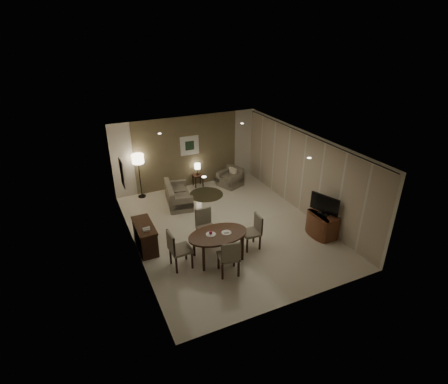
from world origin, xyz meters
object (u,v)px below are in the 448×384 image
chair_near (228,256)px  floor_lamp (140,176)px  armchair (230,177)px  chair_far (207,228)px  tv_cabinet (322,224)px  side_table (198,180)px  console_desk (145,237)px  sofa (178,194)px  chair_left (181,249)px  dining_table (218,246)px  chair_right (251,232)px

chair_near → floor_lamp: (-1.01, 5.18, 0.29)m
armchair → floor_lamp: (-3.32, 0.47, 0.46)m
chair_far → tv_cabinet: bearing=-16.8°
side_table → armchair: bearing=-22.6°
console_desk → armchair: 4.82m
sofa → chair_far: bearing=-172.0°
chair_left → side_table: 4.94m
dining_table → chair_right: size_ratio=1.64×
chair_near → chair_far: bearing=-79.4°
dining_table → armchair: (2.29, 4.02, -0.02)m
console_desk → side_table: (2.79, 3.25, -0.14)m
console_desk → tv_cabinet: 5.11m
chair_left → side_table: chair_left is taller
chair_right → side_table: size_ratio=2.06×
console_desk → side_table: size_ratio=2.54×
console_desk → floor_lamp: 3.33m
armchair → chair_near: bearing=-48.0°
tv_cabinet → chair_near: (-3.26, -0.43, 0.16)m
floor_lamp → side_table: bearing=0.1°
tv_cabinet → dining_table: size_ratio=0.56×
chair_right → armchair: (1.27, 3.96, -0.13)m
sofa → tv_cabinet: bearing=-129.8°
console_desk → chair_far: bearing=-17.6°
chair_left → floor_lamp: floor_lamp is taller
dining_table → armchair: size_ratio=2.02×
chair_near → sofa: (0.04, 4.10, -0.15)m
chair_far → chair_left: 1.19m
chair_near → chair_far: chair_near is taller
chair_far → side_table: chair_far is taller
sofa → armchair: size_ratio=1.93×
tv_cabinet → side_table: bearing=113.8°
chair_right → sofa: chair_right is taller
sofa → armchair: (2.27, 0.60, -0.01)m
dining_table → chair_near: 0.69m
side_table → console_desk: bearing=-130.7°
sofa → armchair: sofa is taller
dining_table → chair_near: size_ratio=1.56×
console_desk → sofa: (1.67, 2.18, -0.02)m
tv_cabinet → armchair: (-0.95, 4.27, 0.00)m
console_desk → side_table: console_desk is taller
chair_far → floor_lamp: floor_lamp is taller
chair_left → floor_lamp: size_ratio=0.66×
console_desk → side_table: bearing=49.3°
tv_cabinet → sofa: size_ratio=0.59×
dining_table → floor_lamp: 4.63m
chair_left → floor_lamp: (-0.03, 4.43, 0.28)m
chair_left → chair_right: 2.03m
console_desk → tv_cabinet: (4.89, -1.50, -0.03)m
chair_left → side_table: (2.15, 4.43, -0.30)m
chair_near → armchair: (2.31, 4.70, -0.16)m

